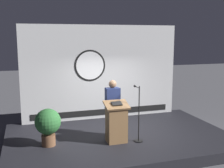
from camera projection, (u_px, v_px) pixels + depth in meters
name	position (u px, v px, depth m)	size (l,w,h in m)	color
ground_plane	(119.00, 144.00, 8.21)	(40.00, 40.00, 0.00)	#4C4C51
stage_platform	(119.00, 140.00, 8.19)	(6.40, 4.00, 0.30)	black
banner_display	(102.00, 73.00, 9.63)	(5.45, 0.12, 3.22)	silver
podium	(116.00, 123.00, 7.53)	(0.64, 0.49, 1.13)	olive
speaker_person	(113.00, 108.00, 7.94)	(0.40, 0.26, 1.63)	black
microphone_stand	(138.00, 122.00, 7.60)	(0.24, 0.47, 1.53)	black
potted_plant	(48.00, 124.00, 7.27)	(0.68, 0.68, 0.99)	brown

